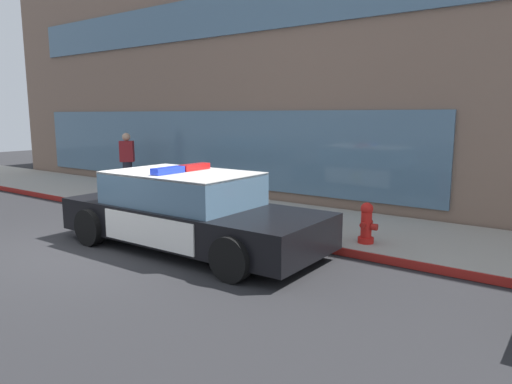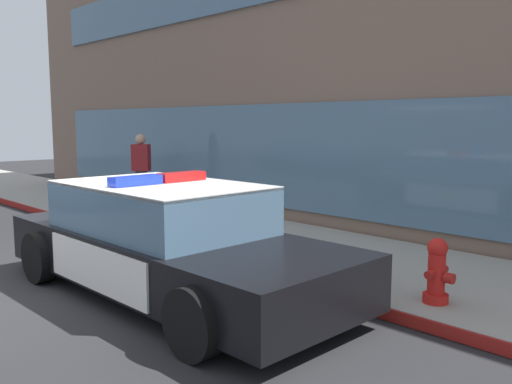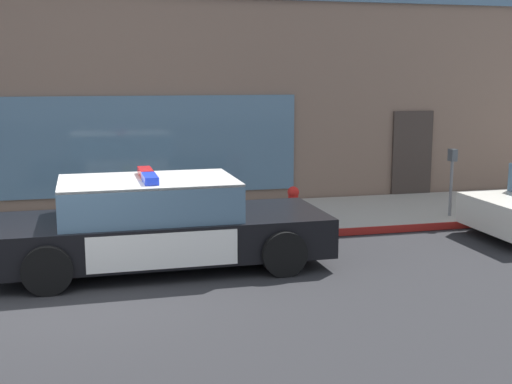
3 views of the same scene
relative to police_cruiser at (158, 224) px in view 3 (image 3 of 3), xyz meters
name	(u,v)px [view 3 (image 3 of 3)]	position (x,y,z in m)	size (l,w,h in m)	color
ground	(59,296)	(-1.46, -1.08, -0.68)	(48.00, 48.00, 0.00)	#262628
sidewalk	(67,229)	(-1.46, 2.69, -0.61)	(48.00, 3.02, 0.15)	#A39E93
curb_red_paint	(64,249)	(-1.46, 1.16, -0.61)	(28.80, 0.04, 0.14)	maroon
storefront_building	(87,54)	(-0.92, 9.66, 2.84)	(24.38, 10.92, 7.04)	#7A6051
police_cruiser	(158,224)	(0.00, 0.00, 0.00)	(5.07, 2.15, 1.49)	black
fire_hydrant	(293,206)	(2.69, 1.69, -0.18)	(0.34, 0.39, 0.73)	red
parking_meter	(452,170)	(5.98, 1.70, 0.40)	(0.12, 0.18, 1.34)	slate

